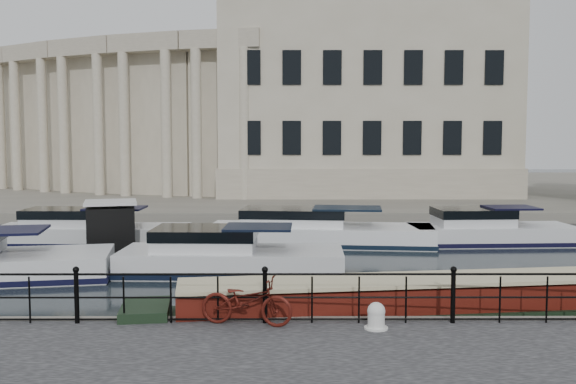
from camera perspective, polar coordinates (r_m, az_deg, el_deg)
The scene contains 9 objects.
ground_plane at distance 16.25m, azimuth -1.78°, elevation -11.19°, with size 160.00×160.00×0.00m, color black.
far_bank at distance 54.79m, azimuth -0.62°, elevation 0.33°, with size 120.00×42.00×0.55m, color #6B665B.
railing at distance 13.77m, azimuth -2.06°, elevation -8.94°, with size 24.14×0.14×1.22m.
civic_building at distance 50.42m, azimuth -1.81°, elevation 7.64°, with size 53.55×31.84×16.85m.
bicycle at distance 13.67m, azimuth -3.70°, elevation -9.64°, with size 0.69×1.97×1.03m, color #49120D.
mooring_bollard at distance 13.57m, azimuth 7.85°, elevation -10.89°, with size 0.49×0.49×0.56m.
narrowboat at distance 15.63m, azimuth 10.02°, elevation -10.52°, with size 13.16×3.43×1.48m.
harbour_hut at distance 25.51m, azimuth -15.45°, elevation -3.35°, with size 3.08×2.77×2.16m.
cabin_cruisers at distance 24.75m, azimuth -6.33°, elevation -4.82°, with size 27.07×11.12×1.99m.
Camera 1 is at (0.46, -15.63, 4.45)m, focal length 40.00 mm.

